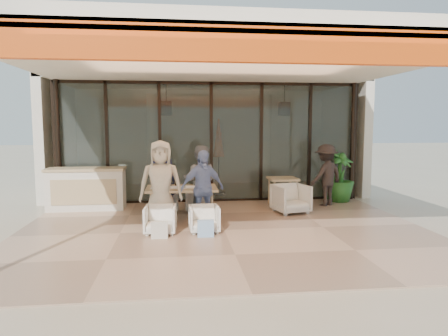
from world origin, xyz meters
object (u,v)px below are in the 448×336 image
at_px(chair_far_left, 164,200).
at_px(diner_cream, 161,184).
at_px(diner_navy, 163,180).
at_px(diner_grey, 200,181).
at_px(chair_near_right, 204,218).
at_px(diner_periwinkle, 202,188).
at_px(host_counter, 87,189).
at_px(dining_table, 181,190).
at_px(side_table, 283,182).
at_px(potted_palm, 339,176).
at_px(standing_woman, 326,175).
at_px(chair_far_right, 199,199).
at_px(chair_near_left, 160,218).
at_px(side_chair, 291,197).

relative_size(chair_far_left, diner_cream, 0.33).
distance_m(diner_navy, diner_grey, 0.84).
xyz_separation_m(chair_near_right, diner_periwinkle, (0.00, 0.50, 0.49)).
distance_m(host_counter, diner_periwinkle, 3.28).
bearing_deg(dining_table, side_table, 25.68).
bearing_deg(diner_periwinkle, potted_palm, 11.23).
bearing_deg(standing_woman, dining_table, -9.77).
distance_m(chair_far_right, chair_near_right, 1.90).
bearing_deg(side_table, chair_near_left, -143.66).
bearing_deg(chair_near_left, diner_periwinkle, 33.74).
distance_m(dining_table, diner_periwinkle, 0.63).
bearing_deg(diner_cream, diner_grey, 46.05).
xyz_separation_m(dining_table, diner_grey, (0.43, 0.44, 0.12)).
distance_m(dining_table, chair_near_left, 1.11).
bearing_deg(chair_far_left, standing_woman, 170.70).
xyz_separation_m(dining_table, side_table, (2.56, 1.23, -0.05)).
height_order(diner_cream, potted_palm, diner_cream).
height_order(chair_far_left, chair_near_left, chair_near_left).
xyz_separation_m(chair_far_right, chair_near_right, (-0.00, -1.90, -0.01)).
xyz_separation_m(chair_far_left, standing_woman, (4.10, 0.26, 0.50)).
bearing_deg(standing_woman, host_counter, -29.56).
xyz_separation_m(standing_woman, potted_palm, (0.55, 0.49, -0.09)).
relative_size(dining_table, side_table, 2.01).
bearing_deg(diner_grey, diner_navy, 11.24).
xyz_separation_m(host_counter, side_chair, (4.84, -0.90, -0.15)).
bearing_deg(potted_palm, chair_near_right, -145.16).
distance_m(host_counter, diner_navy, 2.11).
distance_m(diner_periwinkle, standing_woman, 3.66).
bearing_deg(diner_cream, side_table, 28.65).
relative_size(side_table, side_chair, 0.98).
bearing_deg(diner_periwinkle, chair_far_left, 102.75).
bearing_deg(diner_grey, diner_periwinkle, 101.24).
xyz_separation_m(chair_near_left, standing_woman, (4.10, 2.16, 0.49)).
relative_size(chair_near_right, diner_periwinkle, 0.37).
bearing_deg(side_table, host_counter, 178.25).
distance_m(chair_near_left, potted_palm, 5.36).
xyz_separation_m(host_counter, diner_navy, (1.87, -0.94, 0.30)).
height_order(host_counter, diner_navy, diner_navy).
relative_size(chair_far_right, chair_near_left, 0.99).
bearing_deg(chair_near_left, dining_table, 69.68).
bearing_deg(diner_cream, side_chair, 16.58).
distance_m(dining_table, chair_far_right, 1.11).
relative_size(chair_near_left, side_table, 0.81).
relative_size(host_counter, side_chair, 2.44).
bearing_deg(chair_near_left, standing_woman, 30.81).
relative_size(diner_cream, potted_palm, 1.26).
bearing_deg(chair_far_left, host_counter, -26.11).
relative_size(diner_grey, side_chair, 2.13).
bearing_deg(dining_table, potted_palm, 21.79).
height_order(chair_far_right, diner_grey, diner_grey).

